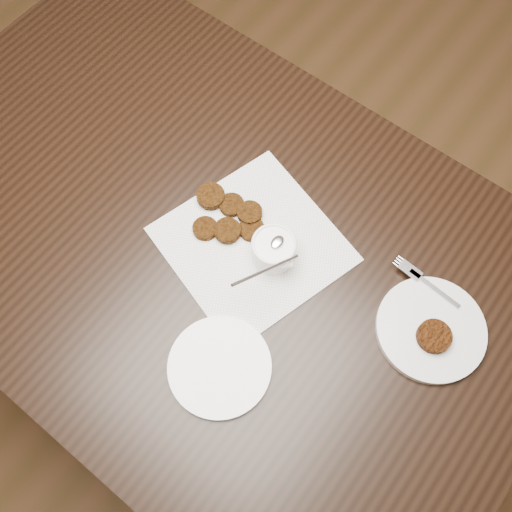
{
  "coord_description": "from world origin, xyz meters",
  "views": [
    {
      "loc": [
        0.37,
        -0.3,
        1.78
      ],
      "look_at": [
        0.12,
        0.03,
        0.8
      ],
      "focal_mm": 39.44,
      "sensor_mm": 36.0,
      "label": 1
    }
  ],
  "objects_px": {
    "plate_with_patty": "(432,328)",
    "plate_empty": "(220,367)",
    "table": "(214,293)",
    "sauce_ramekin": "(274,243)",
    "napkin": "(252,244)"
  },
  "relations": [
    {
      "from": "sauce_ramekin",
      "to": "plate_with_patty",
      "type": "height_order",
      "value": "sauce_ramekin"
    },
    {
      "from": "sauce_ramekin",
      "to": "plate_with_patty",
      "type": "distance_m",
      "value": 0.33
    },
    {
      "from": "plate_with_patty",
      "to": "plate_empty",
      "type": "xyz_separation_m",
      "value": [
        -0.27,
        -0.3,
        -0.01
      ]
    },
    {
      "from": "plate_with_patty",
      "to": "plate_empty",
      "type": "distance_m",
      "value": 0.4
    },
    {
      "from": "plate_with_patty",
      "to": "plate_empty",
      "type": "bearing_deg",
      "value": -132.12
    },
    {
      "from": "sauce_ramekin",
      "to": "plate_with_patty",
      "type": "relative_size",
      "value": 0.59
    },
    {
      "from": "table",
      "to": "plate_with_patty",
      "type": "height_order",
      "value": "plate_with_patty"
    },
    {
      "from": "table",
      "to": "sauce_ramekin",
      "type": "height_order",
      "value": "sauce_ramekin"
    },
    {
      "from": "table",
      "to": "napkin",
      "type": "relative_size",
      "value": 4.57
    },
    {
      "from": "napkin",
      "to": "plate_empty",
      "type": "height_order",
      "value": "plate_empty"
    },
    {
      "from": "table",
      "to": "sauce_ramekin",
      "type": "relative_size",
      "value": 12.0
    },
    {
      "from": "napkin",
      "to": "plate_with_patty",
      "type": "bearing_deg",
      "value": 9.79
    },
    {
      "from": "napkin",
      "to": "plate_empty",
      "type": "xyz_separation_m",
      "value": [
        0.1,
        -0.23,
        0.0
      ]
    },
    {
      "from": "plate_with_patty",
      "to": "table",
      "type": "bearing_deg",
      "value": -167.49
    },
    {
      "from": "sauce_ramekin",
      "to": "plate_empty",
      "type": "relative_size",
      "value": 0.63
    }
  ]
}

